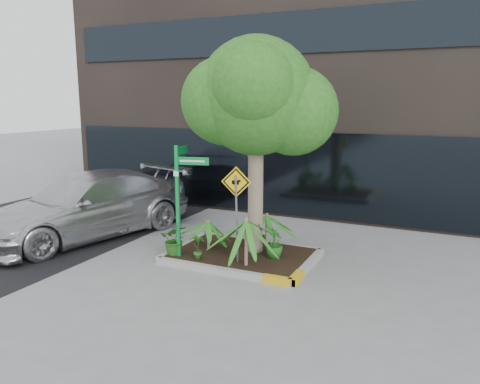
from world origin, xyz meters
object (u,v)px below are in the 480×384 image
at_px(street_sign_post, 180,191).
at_px(tree, 256,96).
at_px(parked_car, 88,205).
at_px(cattle_sign, 236,199).

bearing_deg(street_sign_post, tree, 23.96).
height_order(parked_car, cattle_sign, cattle_sign).
relative_size(tree, street_sign_post, 1.91).
bearing_deg(cattle_sign, street_sign_post, 171.63).
distance_m(parked_car, cattle_sign, 4.87).
xyz_separation_m(street_sign_post, cattle_sign, (1.37, 0.04, -0.06)).
bearing_deg(tree, parked_car, -175.75).
relative_size(parked_car, street_sign_post, 2.21).
bearing_deg(parked_car, cattle_sign, 8.50).
bearing_deg(parked_car, street_sign_post, 4.89).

